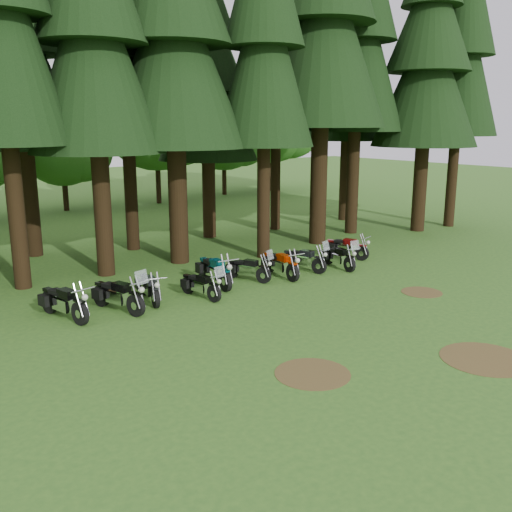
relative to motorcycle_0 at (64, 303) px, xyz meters
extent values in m
plane|color=#2F591F|center=(6.27, -5.34, -0.49)|extent=(120.00, 120.00, 0.00)
cylinder|color=black|center=(-0.02, 4.17, 2.51)|extent=(0.58, 0.58, 5.99)
cylinder|color=black|center=(3.06, 4.07, 2.30)|extent=(0.66, 0.66, 5.57)
cone|color=black|center=(3.06, 4.07, 7.63)|extent=(4.95, 4.95, 6.96)
cylinder|color=black|center=(6.34, 4.11, 2.36)|extent=(0.77, 0.77, 5.70)
cone|color=black|center=(6.34, 4.11, 7.82)|extent=(5.81, 5.81, 7.12)
cylinder|color=black|center=(9.71, 2.69, 2.37)|extent=(0.55, 0.55, 5.71)
cone|color=black|center=(9.71, 2.69, 7.84)|extent=(4.15, 4.15, 7.14)
cylinder|color=black|center=(13.64, 3.43, 2.82)|extent=(0.80, 0.80, 6.62)
cone|color=black|center=(13.64, 3.43, 9.16)|extent=(5.98, 5.98, 8.27)
cylinder|color=black|center=(16.89, 4.27, 2.69)|extent=(0.64, 0.64, 6.35)
cone|color=black|center=(16.89, 4.27, 8.77)|extent=(4.79, 4.79, 7.93)
cylinder|color=black|center=(20.21, 2.49, 2.22)|extent=(0.72, 0.72, 5.41)
cone|color=black|center=(20.21, 2.49, 7.41)|extent=(5.44, 5.44, 6.77)
cone|color=black|center=(20.21, 2.49, 10.60)|extent=(4.35, 4.35, 5.71)
cylinder|color=black|center=(22.79, 2.29, 2.53)|extent=(0.57, 0.57, 6.03)
cone|color=black|center=(22.79, 2.29, 8.31)|extent=(4.25, 4.25, 7.54)
cylinder|color=black|center=(1.89, 9.06, 2.29)|extent=(0.65, 0.65, 5.55)
cone|color=black|center=(1.89, 9.06, 7.61)|extent=(4.85, 4.85, 6.94)
cylinder|color=black|center=(5.90, 7.60, 2.27)|extent=(0.58, 0.58, 5.52)
cone|color=black|center=(5.90, 7.60, 7.56)|extent=(4.35, 4.35, 6.90)
cylinder|color=black|center=(10.31, 7.91, 1.86)|extent=(0.66, 0.66, 4.70)
cone|color=black|center=(10.31, 7.91, 6.36)|extent=(4.94, 4.94, 5.87)
cone|color=black|center=(10.31, 7.91, 9.13)|extent=(3.95, 3.95, 4.96)
cylinder|color=black|center=(14.34, 7.52, 2.30)|extent=(0.53, 0.53, 5.56)
cone|color=black|center=(14.34, 7.52, 7.63)|extent=(3.94, 3.94, 6.95)
cone|color=black|center=(14.34, 7.52, 10.91)|extent=(3.15, 3.15, 5.87)
cylinder|color=black|center=(19.63, 7.45, 2.34)|extent=(0.61, 0.61, 5.65)
cone|color=black|center=(19.63, 7.45, 7.75)|extent=(4.59, 4.59, 7.06)
cone|color=black|center=(19.63, 7.45, 11.09)|extent=(3.67, 3.67, 5.96)
cylinder|color=black|center=(7.59, 21.16, 0.75)|extent=(0.36, 0.36, 2.47)
sphere|color=#2B6520|center=(7.59, 21.16, 4.04)|extent=(5.76, 5.76, 5.76)
sphere|color=#2B6520|center=(8.58, 20.50, 3.46)|extent=(4.12, 4.12, 4.12)
cylinder|color=black|center=(14.19, 20.63, 1.27)|extent=(0.36, 0.36, 3.52)
sphere|color=#2B6520|center=(14.19, 20.63, 5.97)|extent=(8.21, 8.21, 8.21)
sphere|color=#2B6520|center=(15.60, 19.69, 5.15)|extent=(5.87, 5.87, 5.87)
cylinder|color=black|center=(20.81, 21.88, 0.98)|extent=(0.36, 0.36, 2.94)
sphere|color=#2B6520|center=(20.81, 21.88, 4.90)|extent=(6.86, 6.86, 6.86)
sphere|color=#2B6520|center=(21.99, 21.10, 4.22)|extent=(4.90, 4.90, 4.90)
cylinder|color=black|center=(25.36, 21.74, 1.27)|extent=(0.36, 0.36, 3.52)
sphere|color=#2B6520|center=(25.36, 21.74, 5.96)|extent=(8.20, 8.20, 8.20)
sphere|color=#2B6520|center=(26.76, 20.80, 5.14)|extent=(5.86, 5.86, 5.86)
cylinder|color=#4C3D1E|center=(3.27, -7.34, -0.48)|extent=(1.80, 1.80, 0.01)
cylinder|color=#4C3D1E|center=(10.77, -4.84, -0.48)|extent=(1.40, 1.40, 0.01)
cylinder|color=#4C3D1E|center=(7.27, -9.34, -0.48)|extent=(2.20, 2.20, 0.01)
cylinder|color=black|center=(0.18, -0.81, -0.14)|extent=(0.30, 0.72, 0.70)
cylinder|color=black|center=(-0.18, 0.79, -0.14)|extent=(0.30, 0.72, 0.70)
cube|color=silver|center=(-0.01, 0.04, -0.04)|extent=(0.45, 0.79, 0.36)
cube|color=black|center=(0.04, -0.19, 0.34)|extent=(0.44, 0.64, 0.25)
cube|color=black|center=(-0.06, 0.28, 0.30)|extent=(0.44, 0.64, 0.13)
cylinder|color=black|center=(1.80, -1.10, -0.14)|extent=(0.33, 0.71, 0.70)
cylinder|color=black|center=(1.36, 0.47, -0.14)|extent=(0.33, 0.71, 0.70)
cube|color=silver|center=(1.56, -0.27, -0.04)|extent=(0.48, 0.79, 0.36)
cube|color=black|center=(1.63, -0.50, 0.34)|extent=(0.46, 0.64, 0.25)
cube|color=black|center=(1.50, -0.03, 0.29)|extent=(0.46, 0.64, 0.13)
cube|color=silver|center=(1.88, -1.41, 0.80)|extent=(0.46, 0.25, 0.42)
cylinder|color=black|center=(2.67, -0.72, -0.17)|extent=(0.28, 0.65, 0.63)
cylinder|color=black|center=(3.01, 0.73, -0.17)|extent=(0.28, 0.65, 0.63)
cube|color=silver|center=(2.85, 0.06, -0.08)|extent=(0.42, 0.72, 0.33)
cube|color=black|center=(2.80, -0.16, 0.26)|extent=(0.40, 0.58, 0.23)
cube|color=black|center=(2.90, 0.27, 0.22)|extent=(0.40, 0.58, 0.12)
cylinder|color=black|center=(4.46, -1.36, -0.20)|extent=(0.21, 0.59, 0.58)
cylinder|color=black|center=(4.27, -0.01, -0.20)|extent=(0.21, 0.59, 0.58)
cube|color=silver|center=(4.36, -0.64, -0.12)|extent=(0.33, 0.65, 0.30)
cube|color=black|center=(4.39, -0.84, 0.20)|extent=(0.33, 0.52, 0.21)
cube|color=black|center=(4.33, -0.44, 0.17)|extent=(0.33, 0.52, 0.11)
cube|color=silver|center=(4.50, -1.63, 0.59)|extent=(0.38, 0.16, 0.35)
cylinder|color=black|center=(5.44, -0.60, -0.12)|extent=(0.25, 0.74, 0.73)
cylinder|color=black|center=(5.66, 1.10, -0.12)|extent=(0.25, 0.74, 0.73)
cube|color=silver|center=(5.56, 0.31, -0.02)|extent=(0.41, 0.81, 0.38)
cube|color=#054653|center=(5.53, 0.05, 0.38)|extent=(0.41, 0.65, 0.27)
cube|color=black|center=(5.59, 0.56, 0.33)|extent=(0.41, 0.65, 0.13)
cylinder|color=black|center=(7.13, -0.59, -0.19)|extent=(0.33, 0.60, 0.60)
cylinder|color=black|center=(6.63, 0.71, -0.19)|extent=(0.33, 0.60, 0.60)
cube|color=silver|center=(6.86, 0.10, -0.11)|extent=(0.46, 0.68, 0.31)
cube|color=black|center=(6.93, -0.09, 0.22)|extent=(0.43, 0.56, 0.22)
cube|color=black|center=(6.79, 0.30, 0.18)|extent=(0.43, 0.56, 0.11)
cube|color=silver|center=(7.22, -0.85, 0.62)|extent=(0.40, 0.24, 0.36)
cylinder|color=black|center=(8.11, -1.08, -0.15)|extent=(0.20, 0.68, 0.67)
cylinder|color=black|center=(8.24, 0.49, -0.15)|extent=(0.20, 0.68, 0.67)
cube|color=silver|center=(8.18, -0.24, -0.06)|extent=(0.34, 0.73, 0.35)
cube|color=#BD2401|center=(8.16, -0.48, 0.30)|extent=(0.35, 0.58, 0.24)
cube|color=black|center=(8.20, -0.01, 0.26)|extent=(0.35, 0.58, 0.12)
cylinder|color=black|center=(9.66, -0.86, -0.17)|extent=(0.28, 0.64, 0.62)
cylinder|color=black|center=(9.30, 0.56, -0.17)|extent=(0.28, 0.64, 0.62)
cube|color=silver|center=(9.47, -0.11, -0.09)|extent=(0.42, 0.71, 0.32)
cube|color=black|center=(9.52, -0.32, 0.25)|extent=(0.40, 0.57, 0.23)
cube|color=black|center=(9.42, 0.10, 0.21)|extent=(0.40, 0.57, 0.11)
cube|color=silver|center=(9.72, -1.14, 0.67)|extent=(0.41, 0.21, 0.37)
cylinder|color=black|center=(10.81, -1.39, -0.18)|extent=(0.21, 0.62, 0.61)
cylinder|color=black|center=(11.00, 0.03, -0.18)|extent=(0.21, 0.62, 0.61)
cube|color=silver|center=(10.91, -0.63, -0.10)|extent=(0.35, 0.68, 0.31)
cube|color=black|center=(10.88, -0.84, 0.23)|extent=(0.34, 0.54, 0.22)
cube|color=black|center=(10.94, -0.42, 0.20)|extent=(0.34, 0.54, 0.11)
cube|color=silver|center=(10.77, -1.66, 0.64)|extent=(0.40, 0.17, 0.37)
cylinder|color=black|center=(12.63, -0.37, -0.17)|extent=(0.32, 0.64, 0.63)
cylinder|color=black|center=(12.18, 1.04, -0.17)|extent=(0.32, 0.64, 0.63)
cube|color=silver|center=(12.39, 0.38, -0.08)|extent=(0.46, 0.72, 0.33)
cube|color=maroon|center=(12.45, 0.17, 0.26)|extent=(0.43, 0.59, 0.23)
cube|color=black|center=(12.32, 0.59, 0.22)|extent=(0.43, 0.59, 0.11)
camera|label=1|loc=(-5.32, -16.34, 5.28)|focal=40.00mm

